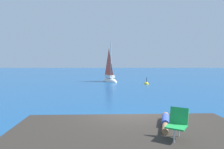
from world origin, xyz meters
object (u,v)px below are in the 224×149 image
Objects in this scene: marker_buoy at (146,84)px; person_sunbather at (165,121)px; sailboat_near at (110,79)px; beach_chair at (178,122)px.

person_sunbather is at bearing -98.04° from marker_buoy.
sailboat_near is 22.53m from person_sunbather.
person_sunbather is at bearing -26.92° from sailboat_near.
sailboat_near is at bearing 145.52° from marker_buoy.
marker_buoy is (2.72, 19.26, -0.98)m from person_sunbather.
person_sunbather is (1.91, -22.44, 0.65)m from sailboat_near.
sailboat_near is at bearing -159.79° from person_sunbather.
beach_chair is (1.92, -23.60, 0.98)m from sailboat_near.
marker_buoy is (2.71, 20.42, -1.30)m from beach_chair.
sailboat_near is 3.55× the size of person_sunbather.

